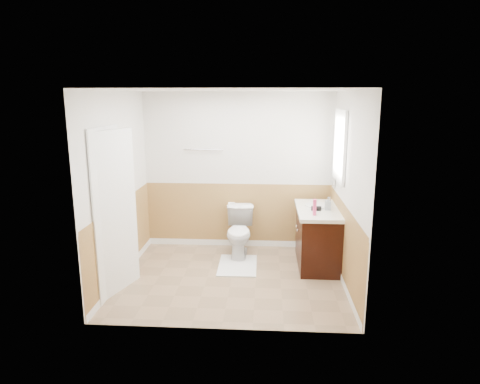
# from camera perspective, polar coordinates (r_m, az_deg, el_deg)

# --- Properties ---
(floor) EXTENTS (3.00, 3.00, 0.00)m
(floor) POSITION_cam_1_polar(r_m,az_deg,el_deg) (5.88, -1.15, -11.53)
(floor) COLOR #8C7051
(floor) RESTS_ON ground
(ceiling) EXTENTS (3.00, 3.00, 0.00)m
(ceiling) POSITION_cam_1_polar(r_m,az_deg,el_deg) (5.36, -1.27, 13.63)
(ceiling) COLOR white
(ceiling) RESTS_ON floor
(wall_back) EXTENTS (3.00, 0.00, 3.00)m
(wall_back) POSITION_cam_1_polar(r_m,az_deg,el_deg) (6.76, -0.28, 2.81)
(wall_back) COLOR silver
(wall_back) RESTS_ON floor
(wall_front) EXTENTS (3.00, 0.00, 3.00)m
(wall_front) POSITION_cam_1_polar(r_m,az_deg,el_deg) (4.23, -2.69, -3.30)
(wall_front) COLOR silver
(wall_front) RESTS_ON floor
(wall_left) EXTENTS (0.00, 3.00, 3.00)m
(wall_left) POSITION_cam_1_polar(r_m,az_deg,el_deg) (5.80, -16.13, 0.64)
(wall_left) COLOR silver
(wall_left) RESTS_ON floor
(wall_right) EXTENTS (0.00, 3.00, 3.00)m
(wall_right) POSITION_cam_1_polar(r_m,az_deg,el_deg) (5.56, 14.37, 0.23)
(wall_right) COLOR silver
(wall_right) RESTS_ON floor
(wainscot_back) EXTENTS (3.00, 0.00, 3.00)m
(wainscot_back) POSITION_cam_1_polar(r_m,az_deg,el_deg) (6.91, -0.28, -3.34)
(wainscot_back) COLOR #A98243
(wainscot_back) RESTS_ON floor
(wainscot_front) EXTENTS (3.00, 0.00, 3.00)m
(wainscot_front) POSITION_cam_1_polar(r_m,az_deg,el_deg) (4.51, -2.57, -12.46)
(wainscot_front) COLOR #A98243
(wainscot_front) RESTS_ON floor
(wainscot_left) EXTENTS (0.00, 2.60, 2.60)m
(wainscot_left) POSITION_cam_1_polar(r_m,az_deg,el_deg) (6.00, -15.58, -6.38)
(wainscot_left) COLOR #A98243
(wainscot_left) RESTS_ON floor
(wainscot_right) EXTENTS (0.00, 2.60, 2.60)m
(wainscot_right) POSITION_cam_1_polar(r_m,az_deg,el_deg) (5.77, 13.84, -7.06)
(wainscot_right) COLOR #A98243
(wainscot_right) RESTS_ON floor
(toilet) EXTENTS (0.43, 0.74, 0.75)m
(toilet) POSITION_cam_1_polar(r_m,az_deg,el_deg) (6.53, -0.07, -5.47)
(toilet) COLOR white
(toilet) RESTS_ON floor
(bath_mat) EXTENTS (0.56, 0.81, 0.02)m
(bath_mat) POSITION_cam_1_polar(r_m,az_deg,el_deg) (6.25, -0.33, -9.90)
(bath_mat) COLOR white
(bath_mat) RESTS_ON floor
(vanity_cabinet) EXTENTS (0.55, 1.10, 0.80)m
(vanity_cabinet) POSITION_cam_1_polar(r_m,az_deg,el_deg) (6.28, 10.43, -6.20)
(vanity_cabinet) COLOR black
(vanity_cabinet) RESTS_ON floor
(vanity_knob_left) EXTENTS (0.03, 0.03, 0.03)m
(vanity_knob_left) POSITION_cam_1_polar(r_m,az_deg,el_deg) (6.11, 7.79, -5.16)
(vanity_knob_left) COLOR silver
(vanity_knob_left) RESTS_ON vanity_cabinet
(vanity_knob_right) EXTENTS (0.03, 0.03, 0.03)m
(vanity_knob_right) POSITION_cam_1_polar(r_m,az_deg,el_deg) (6.30, 7.66, -4.60)
(vanity_knob_right) COLOR silver
(vanity_knob_right) RESTS_ON vanity_cabinet
(countertop) EXTENTS (0.60, 1.15, 0.05)m
(countertop) POSITION_cam_1_polar(r_m,az_deg,el_deg) (6.16, 10.49, -2.45)
(countertop) COLOR silver
(countertop) RESTS_ON vanity_cabinet
(sink_basin) EXTENTS (0.36, 0.36, 0.02)m
(sink_basin) POSITION_cam_1_polar(r_m,az_deg,el_deg) (6.29, 10.44, -1.79)
(sink_basin) COLOR silver
(sink_basin) RESTS_ON countertop
(faucet) EXTENTS (0.02, 0.02, 0.14)m
(faucet) POSITION_cam_1_polar(r_m,az_deg,el_deg) (6.30, 12.09, -1.28)
(faucet) COLOR silver
(faucet) RESTS_ON countertop
(lotion_bottle) EXTENTS (0.05, 0.05, 0.22)m
(lotion_bottle) POSITION_cam_1_polar(r_m,az_deg,el_deg) (5.78, 10.06, -2.06)
(lotion_bottle) COLOR #D9386D
(lotion_bottle) RESTS_ON countertop
(soap_dispenser) EXTENTS (0.09, 0.09, 0.19)m
(soap_dispenser) POSITION_cam_1_polar(r_m,az_deg,el_deg) (6.09, 11.81, -1.53)
(soap_dispenser) COLOR gray
(soap_dispenser) RESTS_ON countertop
(hair_dryer_body) EXTENTS (0.14, 0.07, 0.07)m
(hair_dryer_body) POSITION_cam_1_polar(r_m,az_deg,el_deg) (6.03, 10.27, -2.19)
(hair_dryer_body) COLOR black
(hair_dryer_body) RESTS_ON countertop
(hair_dryer_handle) EXTENTS (0.03, 0.03, 0.07)m
(hair_dryer_handle) POSITION_cam_1_polar(r_m,az_deg,el_deg) (6.04, 9.96, -2.44)
(hair_dryer_handle) COLOR black
(hair_dryer_handle) RESTS_ON countertop
(mirror_panel) EXTENTS (0.02, 0.35, 0.90)m
(mirror_panel) POSITION_cam_1_polar(r_m,az_deg,el_deg) (6.58, 12.58, 4.87)
(mirror_panel) COLOR silver
(mirror_panel) RESTS_ON wall_right
(window_frame) EXTENTS (0.04, 0.80, 1.00)m
(window_frame) POSITION_cam_1_polar(r_m,az_deg,el_deg) (6.05, 13.34, 6.08)
(window_frame) COLOR white
(window_frame) RESTS_ON wall_right
(window_glass) EXTENTS (0.01, 0.70, 0.90)m
(window_glass) POSITION_cam_1_polar(r_m,az_deg,el_deg) (6.05, 13.49, 6.07)
(window_glass) COLOR white
(window_glass) RESTS_ON wall_right
(door) EXTENTS (0.29, 0.78, 2.04)m
(door) POSITION_cam_1_polar(r_m,az_deg,el_deg) (5.41, -16.56, -2.76)
(door) COLOR white
(door) RESTS_ON wall_left
(door_frame) EXTENTS (0.02, 0.92, 2.10)m
(door_frame) POSITION_cam_1_polar(r_m,az_deg,el_deg) (5.44, -17.32, -2.63)
(door_frame) COLOR white
(door_frame) RESTS_ON wall_left
(door_knob) EXTENTS (0.06, 0.06, 0.06)m
(door_knob) POSITION_cam_1_polar(r_m,az_deg,el_deg) (5.71, -14.83, -2.57)
(door_knob) COLOR silver
(door_knob) RESTS_ON door
(towel_bar) EXTENTS (0.62, 0.02, 0.02)m
(towel_bar) POSITION_cam_1_polar(r_m,az_deg,el_deg) (6.71, -5.03, 5.71)
(towel_bar) COLOR silver
(towel_bar) RESTS_ON wall_back
(tp_holder_bar) EXTENTS (0.14, 0.02, 0.02)m
(tp_holder_bar) POSITION_cam_1_polar(r_m,az_deg,el_deg) (6.81, -1.16, -1.85)
(tp_holder_bar) COLOR silver
(tp_holder_bar) RESTS_ON wall_back
(tp_roll) EXTENTS (0.10, 0.11, 0.11)m
(tp_roll) POSITION_cam_1_polar(r_m,az_deg,el_deg) (6.81, -1.16, -1.85)
(tp_roll) COLOR white
(tp_roll) RESTS_ON tp_holder_bar
(tp_sheet) EXTENTS (0.10, 0.01, 0.16)m
(tp_sheet) POSITION_cam_1_polar(r_m,az_deg,el_deg) (6.84, -1.15, -2.74)
(tp_sheet) COLOR white
(tp_sheet) RESTS_ON tp_roll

